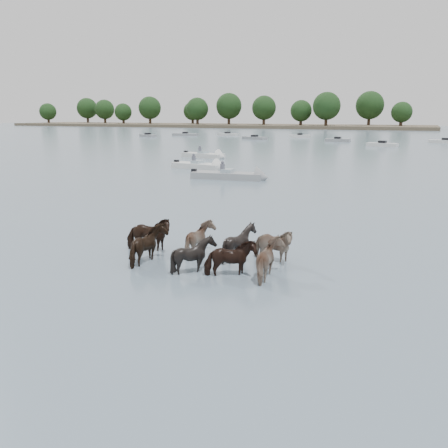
% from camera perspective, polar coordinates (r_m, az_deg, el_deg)
% --- Properties ---
extents(ground, '(400.00, 400.00, 0.00)m').
position_cam_1_polar(ground, '(13.27, -2.72, -7.48)').
color(ground, slate).
rests_on(ground, ground).
extents(shoreline, '(160.00, 30.00, 1.00)m').
position_cam_1_polar(shoreline, '(177.98, -2.28, 12.03)').
color(shoreline, '#4C4233').
rests_on(shoreline, ground).
extents(pony_herd, '(6.56, 3.20, 1.40)m').
position_cam_1_polar(pony_herd, '(14.94, -1.80, -3.06)').
color(pony_herd, black).
rests_on(pony_herd, ground).
extents(motorboat_a, '(5.48, 2.45, 1.92)m').
position_cam_1_polar(motorboat_a, '(40.92, -2.36, 7.08)').
color(motorboat_a, silver).
rests_on(motorboat_a, ground).
extents(motorboat_b, '(6.01, 2.15, 1.92)m').
position_cam_1_polar(motorboat_b, '(34.54, 1.68, 5.91)').
color(motorboat_b, gray).
rests_on(motorboat_b, ground).
extents(motorboat_f, '(5.64, 2.64, 1.92)m').
position_cam_1_polar(motorboat_f, '(51.51, -1.88, 8.38)').
color(motorboat_f, silver).
rests_on(motorboat_f, ground).
extents(distant_flotilla, '(103.73, 27.04, 0.93)m').
position_cam_1_polar(distant_flotilla, '(89.82, 19.14, 9.83)').
color(distant_flotilla, gray).
rests_on(distant_flotilla, ground).
extents(treeline, '(147.60, 21.78, 12.13)m').
position_cam_1_polar(treeline, '(176.63, -1.72, 14.02)').
color(treeline, '#382619').
rests_on(treeline, ground).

